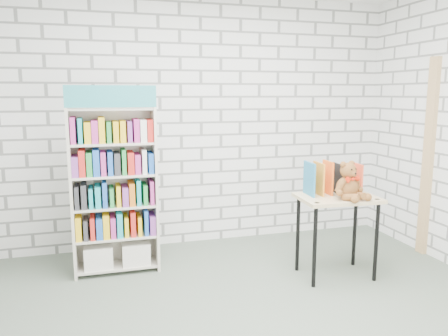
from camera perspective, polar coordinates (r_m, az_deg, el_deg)
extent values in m
plane|color=#515C4E|center=(3.52, 4.98, -19.67)|extent=(4.50, 4.50, 0.00)
cube|color=silver|center=(5.00, -2.99, 5.95)|extent=(4.50, 0.02, 2.80)
cube|color=beige|center=(4.32, -19.23, -3.20)|extent=(0.03, 0.31, 1.60)
cube|color=beige|center=(4.34, -8.97, -2.71)|extent=(0.03, 0.31, 1.60)
cube|color=beige|center=(4.45, -14.15, -2.57)|extent=(0.80, 0.02, 1.60)
cube|color=teal|center=(4.07, -14.54, 9.05)|extent=(0.80, 0.02, 0.20)
cube|color=beige|center=(4.53, -13.69, -12.24)|extent=(0.75, 0.29, 0.02)
cube|color=beige|center=(4.43, -13.85, -8.60)|extent=(0.75, 0.29, 0.02)
cube|color=beige|center=(4.35, -14.01, -4.80)|extent=(0.75, 0.29, 0.02)
cube|color=beige|center=(4.28, -14.17, -0.88)|extent=(0.75, 0.29, 0.02)
cube|color=beige|center=(4.24, -14.34, 3.15)|extent=(0.75, 0.29, 0.02)
cube|color=beige|center=(4.21, -14.52, 7.48)|extent=(0.75, 0.29, 0.02)
cube|color=silver|center=(4.49, -16.06, -10.95)|extent=(0.27, 0.25, 0.21)
cube|color=silver|center=(4.50, -11.44, -10.71)|extent=(0.27, 0.25, 0.21)
cube|color=#333338|center=(4.38, -13.90, -7.17)|extent=(0.75, 0.25, 0.21)
cube|color=red|center=(4.31, -14.07, -3.31)|extent=(0.75, 0.25, 0.21)
cube|color=yellow|center=(4.25, -14.23, 0.66)|extent=(0.75, 0.25, 0.21)
cube|color=blue|center=(4.22, -14.40, 4.73)|extent=(0.75, 0.25, 0.21)
cube|color=tan|center=(4.22, 14.63, -3.82)|extent=(0.75, 0.54, 0.03)
cylinder|color=black|center=(4.03, 11.76, -10.12)|extent=(0.04, 0.04, 0.75)
cylinder|color=black|center=(4.37, 9.62, -8.48)|extent=(0.04, 0.04, 0.75)
cylinder|color=black|center=(4.31, 19.27, -9.14)|extent=(0.04, 0.04, 0.75)
cylinder|color=black|center=(4.63, 16.70, -7.71)|extent=(0.04, 0.04, 0.75)
cylinder|color=black|center=(3.93, 12.04, -4.50)|extent=(0.05, 0.05, 0.01)
cylinder|color=black|center=(4.21, 19.36, -3.90)|extent=(0.05, 0.05, 0.01)
cube|color=teal|center=(4.18, 11.01, -1.46)|extent=(0.03, 0.22, 0.30)
cube|color=orange|center=(4.22, 12.23, -1.39)|extent=(0.03, 0.22, 0.30)
cube|color=orange|center=(4.26, 13.42, -1.33)|extent=(0.03, 0.22, 0.30)
cube|color=black|center=(4.31, 14.59, -1.27)|extent=(0.03, 0.22, 0.30)
cube|color=white|center=(4.35, 15.73, -1.21)|extent=(0.03, 0.22, 0.30)
cube|color=#EA4B29|center=(4.40, 16.85, -1.15)|extent=(0.03, 0.22, 0.30)
ellipsoid|color=brown|center=(4.14, 15.78, -2.44)|extent=(0.21, 0.17, 0.21)
sphere|color=brown|center=(4.10, 15.93, -0.32)|extent=(0.15, 0.15, 0.15)
sphere|color=brown|center=(4.07, 15.30, 0.46)|extent=(0.05, 0.05, 0.05)
sphere|color=brown|center=(4.14, 16.33, 0.58)|extent=(0.05, 0.05, 0.05)
sphere|color=brown|center=(4.07, 16.52, -0.71)|extent=(0.06, 0.06, 0.06)
sphere|color=black|center=(4.04, 16.32, -0.20)|extent=(0.02, 0.02, 0.02)
sphere|color=black|center=(4.08, 16.80, -0.14)|extent=(0.02, 0.02, 0.02)
sphere|color=black|center=(4.05, 16.80, -0.70)|extent=(0.02, 0.02, 0.02)
cylinder|color=brown|center=(4.04, 15.01, -2.25)|extent=(0.11, 0.08, 0.14)
cylinder|color=brown|center=(4.19, 16.96, -1.93)|extent=(0.10, 0.10, 0.14)
sphere|color=brown|center=(4.03, 14.83, -3.15)|extent=(0.06, 0.06, 0.06)
sphere|color=brown|center=(4.22, 17.34, -2.70)|extent=(0.06, 0.06, 0.06)
cylinder|color=brown|center=(4.04, 16.23, -3.67)|extent=(0.14, 0.16, 0.08)
cylinder|color=brown|center=(4.13, 17.34, -3.45)|extent=(0.07, 0.16, 0.08)
sphere|color=brown|center=(3.98, 16.71, -3.97)|extent=(0.07, 0.07, 0.07)
sphere|color=brown|center=(4.10, 18.28, -3.65)|extent=(0.07, 0.07, 0.07)
cone|color=red|center=(4.05, 16.13, -1.43)|extent=(0.07, 0.07, 0.05)
cone|color=red|center=(4.10, 16.78, -1.33)|extent=(0.07, 0.07, 0.05)
sphere|color=red|center=(4.08, 16.49, -1.39)|extent=(0.03, 0.03, 0.03)
cube|color=tan|center=(5.11, 25.11, 1.19)|extent=(0.05, 0.12, 2.10)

